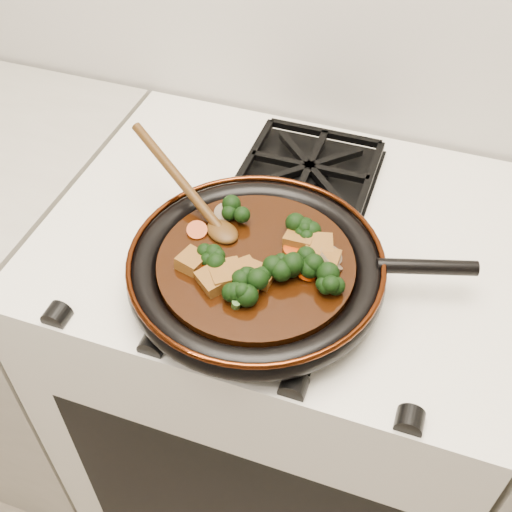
% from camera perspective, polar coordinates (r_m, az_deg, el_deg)
% --- Properties ---
extents(stove, '(0.76, 0.60, 0.90)m').
position_cam_1_polar(stove, '(1.39, 1.96, -11.07)').
color(stove, white).
rests_on(stove, ground).
extents(burner_grate_front, '(0.23, 0.23, 0.03)m').
position_cam_1_polar(burner_grate_front, '(0.94, 0.02, -2.65)').
color(burner_grate_front, black).
rests_on(burner_grate_front, stove).
extents(burner_grate_back, '(0.23, 0.23, 0.03)m').
position_cam_1_polar(burner_grate_back, '(1.13, 4.75, 7.56)').
color(burner_grate_back, black).
rests_on(burner_grate_back, stove).
extents(skillet, '(0.49, 0.37, 0.05)m').
position_cam_1_polar(skillet, '(0.92, 0.12, -1.13)').
color(skillet, black).
rests_on(skillet, burner_grate_front).
extents(braising_sauce, '(0.28, 0.28, 0.02)m').
position_cam_1_polar(braising_sauce, '(0.91, -0.00, -0.91)').
color(braising_sauce, black).
rests_on(braising_sauce, skillet).
extents(tofu_cube_0, '(0.04, 0.05, 0.03)m').
position_cam_1_polar(tofu_cube_0, '(0.90, -5.73, -0.50)').
color(tofu_cube_0, brown).
rests_on(tofu_cube_0, braising_sauce).
extents(tofu_cube_1, '(0.04, 0.04, 0.03)m').
position_cam_1_polar(tofu_cube_1, '(0.93, 3.97, 1.53)').
color(tofu_cube_1, brown).
rests_on(tofu_cube_1, braising_sauce).
extents(tofu_cube_2, '(0.06, 0.06, 0.03)m').
position_cam_1_polar(tofu_cube_2, '(0.87, -3.58, -2.09)').
color(tofu_cube_2, brown).
rests_on(tofu_cube_2, braising_sauce).
extents(tofu_cube_3, '(0.03, 0.04, 0.02)m').
position_cam_1_polar(tofu_cube_3, '(0.90, 6.37, -0.34)').
color(tofu_cube_3, brown).
rests_on(tofu_cube_3, braising_sauce).
extents(tofu_cube_4, '(0.05, 0.05, 0.03)m').
position_cam_1_polar(tofu_cube_4, '(0.88, -2.75, -1.52)').
color(tofu_cube_4, brown).
rests_on(tofu_cube_4, braising_sauce).
extents(tofu_cube_5, '(0.05, 0.05, 0.03)m').
position_cam_1_polar(tofu_cube_5, '(0.92, 5.55, 0.72)').
color(tofu_cube_5, brown).
rests_on(tofu_cube_5, braising_sauce).
extents(tofu_cube_6, '(0.04, 0.04, 0.02)m').
position_cam_1_polar(tofu_cube_6, '(0.88, 0.30, -1.81)').
color(tofu_cube_6, brown).
rests_on(tofu_cube_6, braising_sauce).
extents(tofu_cube_7, '(0.06, 0.06, 0.03)m').
position_cam_1_polar(tofu_cube_7, '(0.88, -2.62, -1.78)').
color(tofu_cube_7, brown).
rests_on(tofu_cube_7, braising_sauce).
extents(tofu_cube_8, '(0.05, 0.05, 0.02)m').
position_cam_1_polar(tofu_cube_8, '(0.88, -0.95, -1.28)').
color(tofu_cube_8, brown).
rests_on(tofu_cube_8, braising_sauce).
extents(tofu_cube_9, '(0.05, 0.05, 0.03)m').
position_cam_1_polar(tofu_cube_9, '(0.87, -0.88, -2.52)').
color(tofu_cube_9, brown).
rests_on(tofu_cube_9, braising_sauce).
extents(broccoli_floret_0, '(0.08, 0.08, 0.06)m').
position_cam_1_polar(broccoli_floret_0, '(0.93, 3.95, 1.78)').
color(broccoli_floret_0, black).
rests_on(broccoli_floret_0, braising_sauce).
extents(broccoli_floret_1, '(0.08, 0.08, 0.07)m').
position_cam_1_polar(broccoli_floret_1, '(0.96, -1.66, 3.75)').
color(broccoli_floret_1, black).
rests_on(broccoli_floret_1, braising_sauce).
extents(broccoli_floret_2, '(0.07, 0.07, 0.07)m').
position_cam_1_polar(broccoli_floret_2, '(0.89, 5.10, -0.85)').
color(broccoli_floret_2, black).
rests_on(broccoli_floret_2, braising_sauce).
extents(broccoli_floret_3, '(0.07, 0.07, 0.07)m').
position_cam_1_polar(broccoli_floret_3, '(0.90, -3.90, -0.12)').
color(broccoli_floret_3, black).
rests_on(broccoli_floret_3, braising_sauce).
extents(broccoli_floret_4, '(0.08, 0.09, 0.07)m').
position_cam_1_polar(broccoli_floret_4, '(0.88, 2.33, -1.12)').
color(broccoli_floret_4, black).
rests_on(broccoli_floret_4, braising_sauce).
extents(broccoli_floret_5, '(0.09, 0.09, 0.07)m').
position_cam_1_polar(broccoli_floret_5, '(0.84, -1.81, -4.06)').
color(broccoli_floret_5, black).
rests_on(broccoli_floret_5, braising_sauce).
extents(broccoli_floret_6, '(0.07, 0.07, 0.07)m').
position_cam_1_polar(broccoli_floret_6, '(0.87, -0.51, -2.22)').
color(broccoli_floret_6, black).
rests_on(broccoli_floret_6, braising_sauce).
extents(broccoli_floret_7, '(0.07, 0.07, 0.06)m').
position_cam_1_polar(broccoli_floret_7, '(0.87, 6.77, -2.55)').
color(broccoli_floret_7, black).
rests_on(broccoli_floret_7, braising_sauce).
extents(carrot_coin_0, '(0.03, 0.03, 0.02)m').
position_cam_1_polar(carrot_coin_0, '(0.95, -5.27, 2.27)').
color(carrot_coin_0, '#A22D04').
rests_on(carrot_coin_0, braising_sauce).
extents(carrot_coin_1, '(0.03, 0.03, 0.02)m').
position_cam_1_polar(carrot_coin_1, '(0.89, 4.55, -1.57)').
color(carrot_coin_1, '#A22D04').
rests_on(carrot_coin_1, braising_sauce).
extents(carrot_coin_2, '(0.03, 0.03, 0.02)m').
position_cam_1_polar(carrot_coin_2, '(0.90, -5.06, -0.67)').
color(carrot_coin_2, '#A22D04').
rests_on(carrot_coin_2, braising_sauce).
extents(carrot_coin_3, '(0.03, 0.03, 0.01)m').
position_cam_1_polar(carrot_coin_3, '(0.90, -4.03, -0.58)').
color(carrot_coin_3, '#A22D04').
rests_on(carrot_coin_3, braising_sauce).
extents(carrot_coin_4, '(0.03, 0.03, 0.01)m').
position_cam_1_polar(carrot_coin_4, '(0.92, 3.40, 0.63)').
color(carrot_coin_4, '#A22D04').
rests_on(carrot_coin_4, braising_sauce).
extents(mushroom_slice_0, '(0.03, 0.03, 0.02)m').
position_cam_1_polar(mushroom_slice_0, '(0.97, -2.84, 3.83)').
color(mushroom_slice_0, brown).
rests_on(mushroom_slice_0, braising_sauce).
extents(mushroom_slice_1, '(0.05, 0.05, 0.03)m').
position_cam_1_polar(mushroom_slice_1, '(0.90, 6.64, -0.57)').
color(mushroom_slice_1, brown).
rests_on(mushroom_slice_1, braising_sauce).
extents(mushroom_slice_2, '(0.04, 0.04, 0.02)m').
position_cam_1_polar(mushroom_slice_2, '(0.91, 6.60, -0.04)').
color(mushroom_slice_2, brown).
rests_on(mushroom_slice_2, braising_sauce).
extents(wooden_spoon, '(0.14, 0.10, 0.23)m').
position_cam_1_polar(wooden_spoon, '(0.97, -5.26, 4.91)').
color(wooden_spoon, '#44290E').
rests_on(wooden_spoon, braising_sauce).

